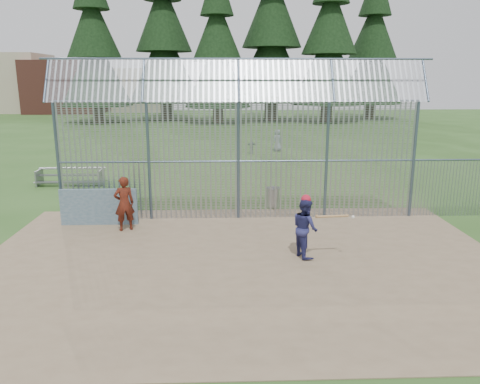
{
  "coord_description": "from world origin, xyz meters",
  "views": [
    {
      "loc": [
        -0.52,
        -12.03,
        4.73
      ],
      "look_at": [
        0.0,
        2.0,
        1.3
      ],
      "focal_mm": 35.0,
      "sensor_mm": 36.0,
      "label": 1
    }
  ],
  "objects_px": {
    "batter": "(305,228)",
    "trash_can": "(272,197)",
    "dugout_wall": "(99,207)",
    "onlooker": "(124,204)",
    "bleacher": "(71,176)"
  },
  "relations": [
    {
      "from": "batter",
      "to": "dugout_wall",
      "type": "bearing_deg",
      "value": 45.6
    },
    {
      "from": "bleacher",
      "to": "onlooker",
      "type": "bearing_deg",
      "value": -60.47
    },
    {
      "from": "dugout_wall",
      "to": "onlooker",
      "type": "bearing_deg",
      "value": -32.52
    },
    {
      "from": "dugout_wall",
      "to": "batter",
      "type": "bearing_deg",
      "value": -26.07
    },
    {
      "from": "batter",
      "to": "bleacher",
      "type": "xyz_separation_m",
      "value": [
        -9.11,
        9.16,
        -0.42
      ]
    },
    {
      "from": "batter",
      "to": "trash_can",
      "type": "bearing_deg",
      "value": -14.54
    },
    {
      "from": "dugout_wall",
      "to": "batter",
      "type": "xyz_separation_m",
      "value": [
        6.27,
        -3.07,
        0.21
      ]
    },
    {
      "from": "dugout_wall",
      "to": "batter",
      "type": "distance_m",
      "value": 6.98
    },
    {
      "from": "trash_can",
      "to": "batter",
      "type": "bearing_deg",
      "value": -86.21
    },
    {
      "from": "dugout_wall",
      "to": "trash_can",
      "type": "bearing_deg",
      "value": 18.75
    },
    {
      "from": "batter",
      "to": "trash_can",
      "type": "relative_size",
      "value": 1.97
    },
    {
      "from": "trash_can",
      "to": "bleacher",
      "type": "relative_size",
      "value": 0.27
    },
    {
      "from": "dugout_wall",
      "to": "batter",
      "type": "relative_size",
      "value": 1.55
    },
    {
      "from": "dugout_wall",
      "to": "bleacher",
      "type": "relative_size",
      "value": 0.83
    },
    {
      "from": "dugout_wall",
      "to": "onlooker",
      "type": "relative_size",
      "value": 1.44
    }
  ]
}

